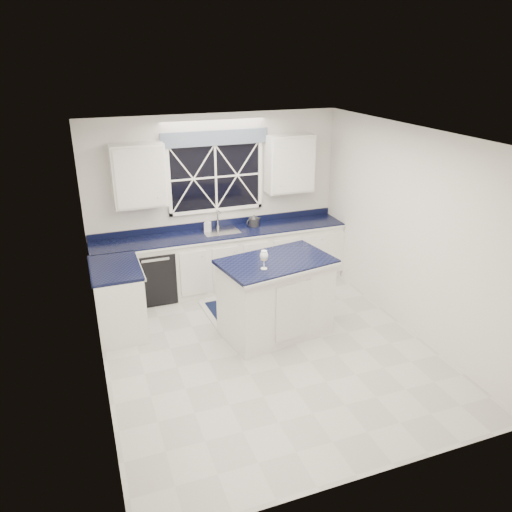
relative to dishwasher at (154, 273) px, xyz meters
name	(u,v)px	position (x,y,z in m)	size (l,w,h in m)	color
ground	(267,349)	(1.10, -1.95, -0.41)	(4.50, 4.50, 0.00)	#B8B9B4
back_wall	(216,201)	(1.10, 0.30, 0.94)	(4.00, 0.10, 2.70)	silver
base_cabinets	(205,268)	(0.77, -0.17, 0.04)	(3.99, 1.60, 0.90)	silver
countertop	(222,233)	(1.10, 0.00, 0.51)	(3.98, 0.64, 0.04)	black
dishwasher	(154,273)	(0.00, 0.00, 0.00)	(0.60, 0.58, 0.82)	black
window	(216,172)	(1.10, 0.25, 1.42)	(1.65, 0.09, 1.26)	black
upper_cabinets	(218,169)	(1.10, 0.13, 1.49)	(3.10, 0.34, 0.90)	silver
faucet	(218,219)	(1.10, 0.19, 0.69)	(0.05, 0.20, 0.30)	#B2B3B5
island	(276,297)	(1.35, -1.60, 0.13)	(1.56, 1.10, 1.06)	silver
rug	(253,306)	(1.32, -0.82, -0.40)	(1.49, 0.95, 0.02)	#B2B2AD
kettle	(254,221)	(1.66, 0.09, 0.62)	(0.27, 0.20, 0.19)	#313134
wine_glass	(264,256)	(1.11, -1.80, 0.82)	(0.10, 0.10, 0.24)	white
soap_bottle	(208,225)	(0.90, 0.11, 0.64)	(0.10, 0.10, 0.22)	silver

